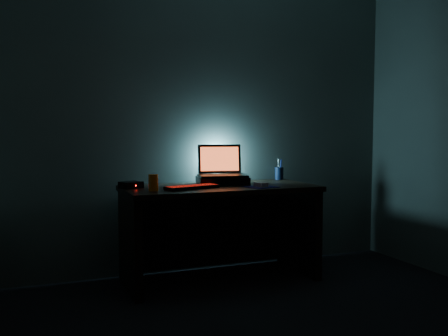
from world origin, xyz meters
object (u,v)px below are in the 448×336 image
Objects in this scene: pen_cup at (279,173)px; juice_glass at (153,183)px; laptop at (221,169)px; mouse at (261,185)px; router at (131,185)px; keyboard at (192,187)px.

juice_glass is at bearing -160.67° from pen_cup.
mouse is at bearing -52.29° from laptop.
laptop is 0.42m from mouse.
pen_cup is 1.38m from router.
keyboard is (-0.34, -0.27, -0.11)m from laptop.
router is (-0.12, 0.23, -0.03)m from juice_glass.
keyboard is at bearing -130.31° from laptop.
keyboard is at bearing 5.09° from juice_glass.
router is at bearing -163.57° from laptop.
pen_cup is (0.42, 0.50, 0.03)m from mouse.
router reaches higher than keyboard.
keyboard is at bearing 158.67° from mouse.
mouse is 0.83m from juice_glass.
laptop is 3.89× the size of pen_cup.
keyboard is at bearing -156.56° from pen_cup.
juice_glass reaches higher than keyboard.
keyboard is 2.32× the size of router.
mouse is 0.98m from router.
pen_cup is at bearing -15.29° from router.
mouse is at bearing -41.07° from router.
router is at bearing -171.21° from pen_cup.
laptop is 0.62m from pen_cup.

